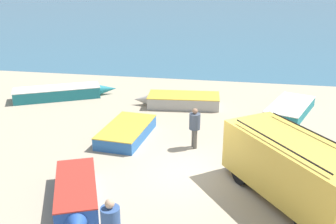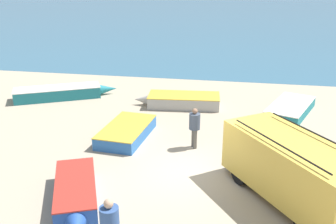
{
  "view_description": "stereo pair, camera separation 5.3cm",
  "coord_description": "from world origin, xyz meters",
  "px_view_note": "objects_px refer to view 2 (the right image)",
  "views": [
    {
      "loc": [
        1.43,
        -12.34,
        6.88
      ],
      "look_at": [
        -1.34,
        3.2,
        1.0
      ],
      "focal_mm": 42.0,
      "sensor_mm": 36.0,
      "label": 1
    },
    {
      "loc": [
        1.48,
        -12.33,
        6.88
      ],
      "look_at": [
        -1.34,
        3.2,
        1.0
      ],
      "focal_mm": 42.0,
      "sensor_mm": 36.0,
      "label": 2
    }
  ],
  "objects_px": {
    "fishing_rowboat_1": "(127,131)",
    "fishing_rowboat_4": "(181,100)",
    "parked_van": "(293,168)",
    "fishing_rowboat_0": "(76,194)",
    "fishing_rowboat_2": "(62,92)",
    "fisherman_0": "(195,124)",
    "fishing_rowboat_3": "(290,109)"
  },
  "relations": [
    {
      "from": "fishing_rowboat_1",
      "to": "fishing_rowboat_2",
      "type": "distance_m",
      "value": 6.7
    },
    {
      "from": "parked_van",
      "to": "fishing_rowboat_3",
      "type": "xyz_separation_m",
      "value": [
        0.8,
        7.89,
        -0.86
      ]
    },
    {
      "from": "fishing_rowboat_3",
      "to": "fishing_rowboat_4",
      "type": "bearing_deg",
      "value": -70.92
    },
    {
      "from": "fishing_rowboat_3",
      "to": "fishing_rowboat_4",
      "type": "xyz_separation_m",
      "value": [
        -5.45,
        0.19,
        0.06
      ]
    },
    {
      "from": "fishing_rowboat_0",
      "to": "fisherman_0",
      "type": "relative_size",
      "value": 2.31
    },
    {
      "from": "parked_van",
      "to": "fishing_rowboat_0",
      "type": "bearing_deg",
      "value": 66.53
    },
    {
      "from": "fishing_rowboat_0",
      "to": "fisherman_0",
      "type": "height_order",
      "value": "fisherman_0"
    },
    {
      "from": "parked_van",
      "to": "fishing_rowboat_1",
      "type": "distance_m",
      "value": 7.43
    },
    {
      "from": "fishing_rowboat_2",
      "to": "fisherman_0",
      "type": "bearing_deg",
      "value": -58.67
    },
    {
      "from": "fisherman_0",
      "to": "fishing_rowboat_3",
      "type": "bearing_deg",
      "value": -163.08
    },
    {
      "from": "fishing_rowboat_1",
      "to": "fishing_rowboat_2",
      "type": "bearing_deg",
      "value": 54.02
    },
    {
      "from": "fishing_rowboat_0",
      "to": "fishing_rowboat_2",
      "type": "relative_size",
      "value": 0.71
    },
    {
      "from": "fishing_rowboat_2",
      "to": "fisherman_0",
      "type": "relative_size",
      "value": 3.23
    },
    {
      "from": "fishing_rowboat_0",
      "to": "fishing_rowboat_4",
      "type": "xyz_separation_m",
      "value": [
        1.84,
        9.49,
        -0.02
      ]
    },
    {
      "from": "fishing_rowboat_0",
      "to": "fishing_rowboat_1",
      "type": "relative_size",
      "value": 0.97
    },
    {
      "from": "fishing_rowboat_0",
      "to": "fishing_rowboat_4",
      "type": "relative_size",
      "value": 0.85
    },
    {
      "from": "fishing_rowboat_1",
      "to": "parked_van",
      "type": "bearing_deg",
      "value": -115.43
    },
    {
      "from": "parked_van",
      "to": "fishing_rowboat_1",
      "type": "relative_size",
      "value": 1.3
    },
    {
      "from": "fishing_rowboat_2",
      "to": "fishing_rowboat_1",
      "type": "bearing_deg",
      "value": -68.02
    },
    {
      "from": "fishing_rowboat_1",
      "to": "fishing_rowboat_4",
      "type": "height_order",
      "value": "fishing_rowboat_4"
    },
    {
      "from": "fishing_rowboat_1",
      "to": "fishing_rowboat_4",
      "type": "bearing_deg",
      "value": -15.99
    },
    {
      "from": "fishing_rowboat_0",
      "to": "fishing_rowboat_3",
      "type": "bearing_deg",
      "value": 119.22
    },
    {
      "from": "parked_van",
      "to": "fishing_rowboat_1",
      "type": "bearing_deg",
      "value": 23.34
    },
    {
      "from": "fishing_rowboat_0",
      "to": "fishing_rowboat_2",
      "type": "distance_m",
      "value": 10.8
    },
    {
      "from": "fishing_rowboat_0",
      "to": "fishing_rowboat_1",
      "type": "height_order",
      "value": "fishing_rowboat_0"
    },
    {
      "from": "parked_van",
      "to": "fishing_rowboat_2",
      "type": "xyz_separation_m",
      "value": [
        -11.35,
        8.23,
        -0.79
      ]
    },
    {
      "from": "fishing_rowboat_2",
      "to": "fisherman_0",
      "type": "height_order",
      "value": "fisherman_0"
    },
    {
      "from": "fishing_rowboat_1",
      "to": "fishing_rowboat_3",
      "type": "distance_m",
      "value": 8.23
    },
    {
      "from": "fishing_rowboat_3",
      "to": "fisherman_0",
      "type": "relative_size",
      "value": 2.68
    },
    {
      "from": "parked_van",
      "to": "fishing_rowboat_3",
      "type": "relative_size",
      "value": 1.15
    },
    {
      "from": "parked_van",
      "to": "fishing_rowboat_1",
      "type": "height_order",
      "value": "parked_van"
    },
    {
      "from": "fisherman_0",
      "to": "fishing_rowboat_1",
      "type": "bearing_deg",
      "value": -41.86
    }
  ]
}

